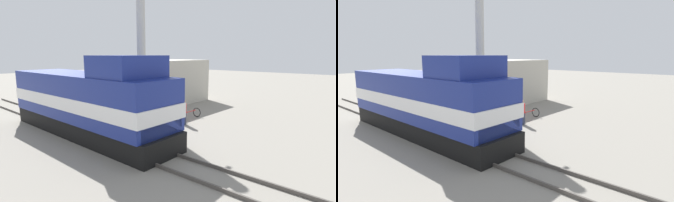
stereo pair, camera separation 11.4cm
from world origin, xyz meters
TOP-DOWN VIEW (x-y plane):
  - ground_plane at (0.00, 0.00)m, footprint 120.00×120.00m
  - rail_near at (-0.72, 0.00)m, footprint 0.08×38.28m
  - rail_far at (0.72, 0.00)m, footprint 0.08×38.28m
  - locomotive at (0.00, 1.83)m, footprint 3.10×12.38m
  - utility_pole at (4.22, 2.00)m, footprint 1.80×0.58m
  - vendor_umbrella at (6.25, 2.18)m, footprint 2.02×2.02m
  - billboard_sign at (6.53, 4.88)m, footprint 1.70×0.12m
  - shrub_cluster at (6.03, 2.56)m, footprint 0.75×0.75m
  - person_bystander at (5.29, -0.83)m, footprint 0.34×0.34m
  - bicycle at (6.72, -0.21)m, footprint 1.90×0.73m
  - building_block_distant at (10.16, 5.74)m, footprint 8.87×5.12m

SIDE VIEW (x-z plane):
  - ground_plane at x=0.00m, z-range 0.00..0.00m
  - rail_near at x=-0.72m, z-range 0.00..0.15m
  - rail_far at x=0.72m, z-range 0.00..0.15m
  - bicycle at x=6.72m, z-range 0.01..0.69m
  - shrub_cluster at x=6.03m, z-range 0.00..0.75m
  - person_bystander at x=5.29m, z-range 0.06..1.71m
  - vendor_umbrella at x=6.25m, z-range 0.79..2.83m
  - locomotive at x=0.00m, z-range -0.35..4.18m
  - building_block_distant at x=10.16m, z-range 0.00..4.04m
  - billboard_sign at x=6.53m, z-range 0.94..4.80m
  - utility_pole at x=4.22m, z-range 0.03..9.93m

